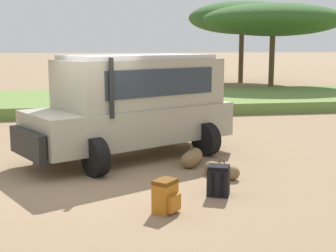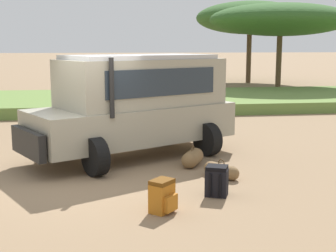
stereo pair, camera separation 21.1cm
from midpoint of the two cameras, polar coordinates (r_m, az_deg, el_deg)
ground_plane at (r=9.64m, az=-9.42°, el=-6.34°), size 320.00×320.00×0.00m
grass_bank at (r=20.79m, az=-8.85°, el=2.96°), size 120.00×7.00×0.44m
safari_vehicle at (r=11.20m, az=-3.31°, el=2.80°), size 5.33×3.97×2.44m
backpack_beside_front_wheel at (r=7.60m, az=0.13°, el=-8.58°), size 0.49×0.49×0.54m
backpack_cluster_center at (r=8.46m, az=6.69°, el=-6.67°), size 0.47×0.49×0.55m
duffel_bag_low_black_case at (r=9.62m, az=7.13°, el=-5.42°), size 0.61×0.75×0.39m
duffel_bag_soft_canvas at (r=10.48m, az=3.59°, el=-3.90°), size 0.59×0.81×0.46m
acacia_tree_centre_back at (r=26.92m, az=13.77°, el=12.46°), size 7.82×6.75×4.92m
acacia_tree_right_mid at (r=34.22m, az=10.13°, el=12.84°), size 7.55×7.91×5.70m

